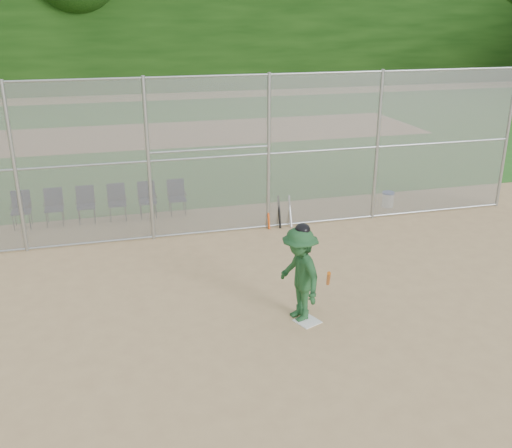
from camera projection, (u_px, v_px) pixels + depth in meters
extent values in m
plane|color=tan|center=(292.00, 327.00, 10.31)|extent=(100.00, 100.00, 0.00)
plane|color=#235D1C|center=(170.00, 134.00, 26.60)|extent=(100.00, 100.00, 0.00)
plane|color=tan|center=(170.00, 134.00, 26.60)|extent=(24.00, 24.00, 0.00)
cube|color=gray|center=(230.00, 156.00, 14.14)|extent=(16.00, 0.02, 4.00)
cylinder|color=#9EA3A8|center=(507.00, 139.00, 16.07)|extent=(0.09, 0.09, 4.00)
cylinder|color=#9EA3A8|center=(229.00, 75.00, 13.45)|extent=(16.00, 0.05, 0.05)
cube|color=black|center=(137.00, 10.00, 40.07)|extent=(80.00, 5.00, 11.00)
cube|color=white|center=(307.00, 321.00, 10.50)|extent=(0.52, 0.52, 0.02)
imported|color=#1E4C26|center=(299.00, 274.00, 10.32)|extent=(0.87, 1.26, 1.80)
ellipsoid|color=black|center=(301.00, 230.00, 10.01)|extent=(0.27, 0.30, 0.23)
cylinder|color=#C85912|center=(328.00, 279.00, 10.03)|extent=(0.33, 0.68, 0.57)
cylinder|color=white|center=(388.00, 200.00, 16.65)|extent=(0.33, 0.33, 0.39)
cylinder|color=#2747AB|center=(388.00, 193.00, 16.57)|extent=(0.35, 0.35, 0.05)
cylinder|color=#D84C14|center=(268.00, 213.00, 14.91)|extent=(0.06, 0.27, 0.84)
cylinder|color=black|center=(279.00, 212.00, 14.99)|extent=(0.06, 0.30, 0.83)
cylinder|color=#B2B2B7|center=(290.00, 211.00, 15.06)|extent=(0.06, 0.32, 0.83)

